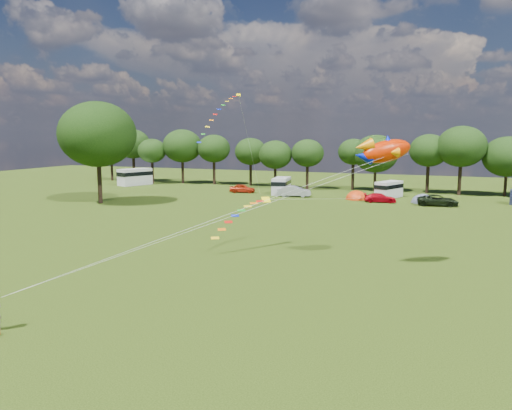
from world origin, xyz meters
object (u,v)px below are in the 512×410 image
(campervan_b, at_px, (281,185))
(fish_kite, at_px, (382,151))
(car_d, at_px, (438,200))
(campervan_a, at_px, (135,176))
(campervan_c, at_px, (389,189))
(big_tree, at_px, (98,134))
(tent_orange, at_px, (356,199))
(car_b, at_px, (294,191))
(tent_greyblue, at_px, (423,203))
(car_a, at_px, (242,188))
(car_c, at_px, (380,198))

(campervan_b, relative_size, fish_kite, 1.31)
(car_d, xyz_separation_m, fish_kite, (-2.93, -32.83, 7.27))
(campervan_a, bearing_deg, campervan_c, -72.07)
(big_tree, distance_m, tent_orange, 36.05)
(car_b, bearing_deg, campervan_c, -81.74)
(car_b, height_order, tent_greyblue, car_b)
(car_a, height_order, car_d, car_d)
(tent_orange, height_order, fish_kite, fish_kite)
(car_b, relative_size, campervan_b, 0.84)
(campervan_a, distance_m, fish_kite, 63.22)
(campervan_b, height_order, tent_orange, campervan_b)
(campervan_a, bearing_deg, car_d, -78.66)
(tent_orange, bearing_deg, car_a, 175.84)
(big_tree, relative_size, campervan_a, 2.05)
(big_tree, relative_size, car_a, 3.29)
(campervan_a, xyz_separation_m, campervan_c, (44.28, -1.47, -0.31))
(car_a, distance_m, car_d, 28.98)
(car_d, xyz_separation_m, campervan_b, (-22.53, 4.61, 0.64))
(car_d, bearing_deg, campervan_a, 75.81)
(campervan_a, bearing_deg, car_c, -79.28)
(tent_orange, bearing_deg, big_tree, -152.07)
(car_d, bearing_deg, car_b, 77.79)
(campervan_c, bearing_deg, car_b, 129.01)
(car_b, bearing_deg, campervan_a, 71.78)
(car_d, height_order, tent_greyblue, car_d)
(car_b, xyz_separation_m, tent_greyblue, (17.87, 0.02, -0.77))
(car_c, relative_size, campervan_b, 0.76)
(car_c, height_order, car_d, car_d)
(car_b, xyz_separation_m, fish_kite, (16.85, -35.09, 7.18))
(tent_greyblue, bearing_deg, campervan_a, 173.79)
(big_tree, relative_size, campervan_c, 2.55)
(car_d, relative_size, tent_greyblue, 1.52)
(car_a, distance_m, campervan_c, 22.02)
(car_a, xyz_separation_m, car_b, (8.92, -1.72, 0.12))
(car_b, height_order, fish_kite, fish_kite)
(campervan_b, distance_m, tent_orange, 11.99)
(car_a, height_order, fish_kite, fish_kite)
(car_a, relative_size, car_d, 0.78)
(car_a, xyz_separation_m, car_c, (21.43, -3.37, -0.06))
(car_a, xyz_separation_m, campervan_c, (21.90, 2.19, 0.59))
(fish_kite, bearing_deg, big_tree, 121.74)
(car_d, xyz_separation_m, tent_orange, (-10.78, 2.67, -0.68))
(big_tree, xyz_separation_m, car_d, (41.62, 13.68, -8.31))
(big_tree, bearing_deg, tent_greyblue, 21.90)
(car_a, bearing_deg, campervan_c, -94.72)
(car_b, bearing_deg, car_a, 70.63)
(car_c, bearing_deg, car_d, -101.82)
(campervan_a, relative_size, campervan_c, 1.24)
(car_d, bearing_deg, tent_orange, 70.38)
(car_d, bearing_deg, fish_kite, 169.20)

